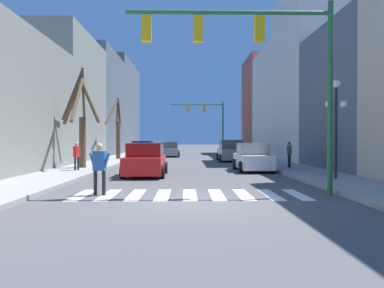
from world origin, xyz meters
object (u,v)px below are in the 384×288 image
Objects in this scene: pedestrian_on_right_sidewalk at (77,153)px; street_tree_right_far at (117,130)px; car_parked_right_near at (146,161)px; car_at_intersection at (231,151)px; pedestrian_crossing_street at (100,164)px; traffic_signal_near at (255,51)px; car_parked_right_mid at (170,150)px; street_tree_right_mid at (81,119)px; traffic_signal_far at (208,116)px; car_parked_left_mid at (143,152)px; street_lamp_right_corner at (336,108)px; pedestrian_near_right_corner at (289,152)px; car_driving_away_lane at (253,158)px; car_parked_left_far at (157,148)px.

pedestrian_on_right_sidewalk is 12.40m from street_tree_right_far.
car_at_intersection is at bearing 155.12° from car_parked_right_near.
car_parked_right_near is 2.50× the size of pedestrian_crossing_street.
traffic_signal_near is 1.50× the size of car_at_intersection.
car_at_intersection is 2.92× the size of pedestrian_on_right_sidewalk.
car_parked_right_mid is 0.95× the size of car_parked_right_near.
street_tree_right_mid is at bearing 28.78° from pedestrian_on_right_sidewalk.
traffic_signal_near is 0.98× the size of traffic_signal_far.
car_parked_right_near is (1.61, -12.93, -0.02)m from car_parked_left_mid.
traffic_signal_near is 1.67× the size of car_parked_right_mid.
street_tree_right_mid reaches higher than street_lamp_right_corner.
pedestrian_crossing_street reaches higher than pedestrian_on_right_sidewalk.
pedestrian_on_right_sidewalk is 0.99× the size of pedestrian_near_right_corner.
pedestrian_crossing_street is 10.92m from street_tree_right_mid.
car_parked_left_mid is 0.80× the size of street_tree_right_far.
pedestrian_crossing_street is at bearing -139.11° from pedestrian_on_right_sidewalk.
pedestrian_on_right_sidewalk is (-2.37, -11.17, 0.28)m from car_parked_left_mid.
car_parked_right_mid is 2.37× the size of pedestrian_crossing_street.
car_parked_right_near is at bearing -99.49° from traffic_signal_far.
pedestrian_crossing_street reaches higher than car_parked_right_mid.
street_lamp_right_corner reaches higher than car_driving_away_lane.
car_driving_away_lane is 0.80× the size of street_tree_right_far.
traffic_signal_far is 4.47× the size of pedestrian_on_right_sidewalk.
street_lamp_right_corner is (4.26, 3.86, -1.58)m from traffic_signal_near.
pedestrian_on_right_sidewalk is (-3.99, 1.76, 0.30)m from car_parked_right_near.
traffic_signal_far is 1.70× the size of car_parked_right_mid.
street_tree_right_far is (-2.45, -12.74, 1.88)m from car_parked_left_far.
car_at_intersection is (7.40, -14.14, 0.06)m from car_parked_left_far.
street_lamp_right_corner reaches higher than car_parked_left_far.
car_parked_right_mid is (-4.48, -8.53, -4.15)m from traffic_signal_far.
street_tree_right_mid reaches higher than car_parked_right_mid.
street_lamp_right_corner is 2.76× the size of pedestrian_on_right_sidewalk.
pedestrian_crossing_street is (3.18, -8.34, -0.05)m from pedestrian_on_right_sidewalk.
car_parked_left_mid reaches higher than pedestrian_on_right_sidewalk.
street_tree_right_far is at bearing -100.72° from pedestrian_near_right_corner.
street_tree_right_far is at bearing 88.49° from street_tree_right_mid.
car_driving_away_lane is at bearing -114.07° from pedestrian_crossing_street.
street_lamp_right_corner is at bearing -161.08° from car_parked_left_far.
car_parked_left_mid reaches higher than car_parked_right_near.
car_parked_left_far is (-6.42, -2.41, -4.10)m from traffic_signal_far.
pedestrian_crossing_street is at bearing 144.37° from car_driving_away_lane.
car_driving_away_lane is 2.50× the size of pedestrian_crossing_street.
car_parked_right_near is (-0.40, -20.67, 0.05)m from car_parked_right_mid.
traffic_signal_near is at bearing -170.03° from car_parked_left_far.
traffic_signal_far is 26.16m from pedestrian_near_right_corner.
pedestrian_on_right_sidewalk is (-12.59, 4.53, -2.13)m from street_lamp_right_corner.
street_tree_right_mid reaches higher than street_tree_right_far.
pedestrian_near_right_corner is 0.26× the size of street_tree_right_mid.
car_at_intersection is at bearing 0.63° from car_driving_away_lane.
traffic_signal_far is at bearing 2.11° from pedestrian_on_right_sidewalk.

